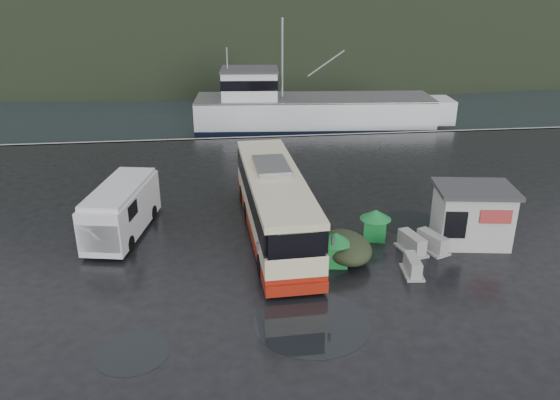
{
  "coord_description": "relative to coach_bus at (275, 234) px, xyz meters",
  "views": [
    {
      "loc": [
        -2.37,
        -23.42,
        12.09
      ],
      "look_at": [
        0.65,
        1.97,
        1.7
      ],
      "focal_mm": 35.0,
      "sensor_mm": 36.0,
      "label": 1
    }
  ],
  "objects": [
    {
      "name": "jersey_barrier_b",
      "position": [
        6.28,
        -2.63,
        0.0
      ],
      "size": [
        1.29,
        1.93,
        0.88
      ],
      "primitive_type": null,
      "rotation": [
        0.0,
        0.0,
        0.25
      ],
      "color": "#999993",
      "rests_on": "ground"
    },
    {
      "name": "ticket_kiosk",
      "position": [
        9.47,
        -1.95,
        0.0
      ],
      "size": [
        4.07,
        3.33,
        2.88
      ],
      "primitive_type": null,
      "rotation": [
        0.0,
        0.0,
        -0.15
      ],
      "color": "#B7B7B3",
      "rests_on": "ground"
    },
    {
      "name": "headland",
      "position": [
        9.68,
        248.45,
        0.0
      ],
      "size": [
        780.0,
        540.0,
        570.0
      ],
      "primitive_type": "ellipsoid",
      "color": "black",
      "rests_on": "ground"
    },
    {
      "name": "coach_bus",
      "position": [
        0.0,
        0.0,
        0.0
      ],
      "size": [
        3.57,
        12.5,
        3.5
      ],
      "primitive_type": null,
      "rotation": [
        0.0,
        0.0,
        0.04
      ],
      "color": "beige",
      "rests_on": "ground"
    },
    {
      "name": "dome_tent",
      "position": [
        2.99,
        -3.03,
        0.0
      ],
      "size": [
        2.63,
        3.39,
        1.22
      ],
      "primitive_type": null,
      "rotation": [
        0.0,
        0.0,
        0.14
      ],
      "color": "#2A341F",
      "rests_on": "ground"
    },
    {
      "name": "fishing_trawler",
      "position": [
        6.42,
        24.7,
        0.0
      ],
      "size": [
        26.24,
        7.78,
        10.34
      ],
      "primitive_type": null,
      "rotation": [
        0.0,
        0.0,
        -0.08
      ],
      "color": "silver",
      "rests_on": "ground"
    },
    {
      "name": "ground",
      "position": [
        -0.32,
        -1.55,
        0.0
      ],
      "size": [
        160.0,
        160.0,
        0.0
      ],
      "primitive_type": "plane",
      "color": "black",
      "rests_on": "ground"
    },
    {
      "name": "puddles",
      "position": [
        1.45,
        -5.51,
        0.01
      ],
      "size": [
        16.35,
        12.37,
        0.01
      ],
      "color": "black",
      "rests_on": "ground"
    },
    {
      "name": "quay_edge",
      "position": [
        -0.32,
        18.45,
        0.0
      ],
      "size": [
        160.0,
        0.6,
        1.5
      ],
      "primitive_type": "cube",
      "color": "#999993",
      "rests_on": "ground"
    },
    {
      "name": "jersey_barrier_a",
      "position": [
        7.29,
        -2.63,
        0.0
      ],
      "size": [
        1.46,
        1.94,
        0.87
      ],
      "primitive_type": null,
      "rotation": [
        0.0,
        0.0,
        0.38
      ],
      "color": "#999993",
      "rests_on": "ground"
    },
    {
      "name": "waste_bin_left",
      "position": [
        4.92,
        -1.05,
        0.0
      ],
      "size": [
        1.38,
        1.38,
        1.55
      ],
      "primitive_type": null,
      "rotation": [
        0.0,
        0.0,
        -0.29
      ],
      "color": "#157A30",
      "rests_on": "ground"
    },
    {
      "name": "waste_bin_right",
      "position": [
        2.38,
        -3.41,
        0.0
      ],
      "size": [
        1.26,
        1.26,
        1.56
      ],
      "primitive_type": null,
      "rotation": [
        0.0,
        0.0,
        -0.14
      ],
      "color": "#157A30",
      "rests_on": "ground"
    },
    {
      "name": "harbor_water",
      "position": [
        -0.32,
        108.45,
        0.0
      ],
      "size": [
        300.0,
        180.0,
        0.02
      ],
      "primitive_type": "cube",
      "color": "black",
      "rests_on": "ground"
    },
    {
      "name": "jersey_barrier_c",
      "position": [
        5.6,
        -4.69,
        0.0
      ],
      "size": [
        0.92,
        1.63,
        0.78
      ],
      "primitive_type": null,
      "rotation": [
        0.0,
        0.0,
        -0.09
      ],
      "color": "#999993",
      "rests_on": "ground"
    },
    {
      "name": "white_van",
      "position": [
        -7.63,
        0.99,
        0.0
      ],
      "size": [
        3.37,
        6.61,
        2.64
      ],
      "primitive_type": null,
      "rotation": [
        0.0,
        0.0,
        -0.2
      ],
      "color": "silver",
      "rests_on": "ground"
    }
  ]
}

